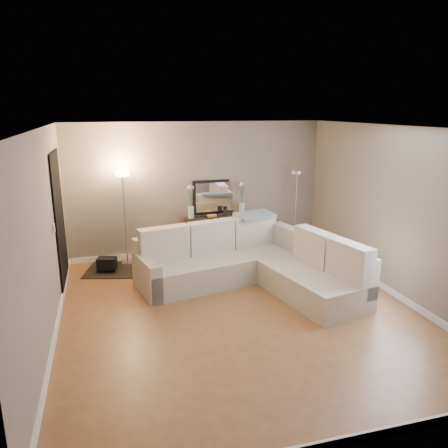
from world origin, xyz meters
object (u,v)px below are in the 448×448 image
object	(u,v)px
console_table	(213,233)
floor_lamp_unlit	(296,195)
sectional_sofa	(251,263)
floor_lamp_lit	(124,200)

from	to	relation	value
console_table	floor_lamp_unlit	world-z (taller)	floor_lamp_unlit
sectional_sofa	console_table	xyz separation A→B (m)	(-0.23, 1.66, 0.07)
console_table	floor_lamp_lit	world-z (taller)	floor_lamp_lit
sectional_sofa	console_table	world-z (taller)	sectional_sofa
floor_lamp_lit	floor_lamp_unlit	xyz separation A→B (m)	(3.35, -0.10, -0.06)
sectional_sofa	floor_lamp_unlit	bearing A→B (deg)	45.05
sectional_sofa	console_table	distance (m)	1.67
console_table	floor_lamp_lit	bearing A→B (deg)	-175.59
console_table	floor_lamp_lit	xyz separation A→B (m)	(-1.70, -0.13, 0.80)
console_table	floor_lamp_lit	distance (m)	1.88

